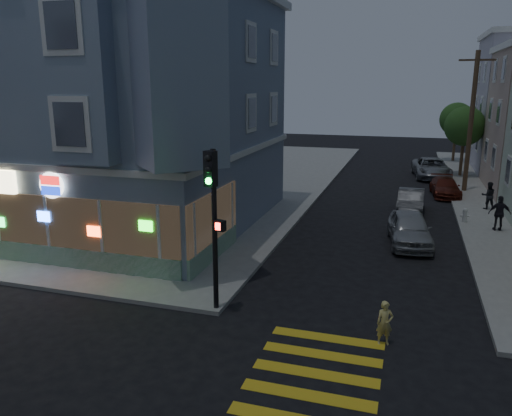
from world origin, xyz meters
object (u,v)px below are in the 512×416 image
at_px(parked_car_b, 411,201).
at_px(utility_pole, 471,120).
at_px(running_child, 385,323).
at_px(street_tree_far, 457,119).
at_px(parked_car_a, 410,229).
at_px(pedestrian_b, 500,213).
at_px(traffic_signal, 213,204).
at_px(pedestrian_a, 488,195).
at_px(parked_car_c, 445,187).
at_px(fire_hydrant, 465,215).
at_px(street_tree_near, 465,126).
at_px(parked_car_d, 431,168).

bearing_deg(parked_car_b, utility_pole, 64.97).
bearing_deg(running_child, parked_car_b, 70.66).
height_order(street_tree_far, parked_car_a, street_tree_far).
height_order(street_tree_far, pedestrian_b, street_tree_far).
xyz_separation_m(parked_car_a, parked_car_b, (0.00, 5.97, -0.09)).
xyz_separation_m(utility_pole, running_child, (-3.95, -22.20, -4.16)).
xyz_separation_m(running_child, traffic_signal, (-5.23, 0.37, 2.95)).
bearing_deg(pedestrian_a, street_tree_far, -97.12).
xyz_separation_m(parked_car_c, traffic_signal, (-7.88, -20.31, 3.00)).
xyz_separation_m(parked_car_b, traffic_signal, (-5.78, -15.11, 2.93)).
height_order(traffic_signal, fire_hydrant, traffic_signal).
distance_m(utility_pole, street_tree_far, 14.03).
height_order(pedestrian_a, parked_car_b, pedestrian_a).
xyz_separation_m(pedestrian_b, parked_car_b, (-4.12, 2.88, -0.35)).
height_order(street_tree_near, running_child, street_tree_near).
relative_size(running_child, fire_hydrant, 1.73).
xyz_separation_m(running_child, fire_hydrant, (3.25, 13.74, -0.10)).
relative_size(parked_car_a, parked_car_d, 0.80).
height_order(parked_car_b, fire_hydrant, parked_car_b).
distance_m(pedestrian_b, parked_car_d, 14.91).
bearing_deg(parked_car_d, pedestrian_b, -85.80).
xyz_separation_m(utility_pole, pedestrian_b, (0.72, -9.60, -3.79)).
bearing_deg(parked_car_d, running_child, -100.37).
bearing_deg(street_tree_far, pedestrian_a, -88.20).
relative_size(pedestrian_b, parked_car_d, 0.31).
relative_size(parked_car_b, parked_car_c, 0.99).
relative_size(street_tree_far, parked_car_b, 1.33).
bearing_deg(parked_car_b, traffic_signal, -109.11).
relative_size(running_child, parked_car_d, 0.23).
xyz_separation_m(street_tree_near, parked_car_a, (-3.60, -18.68, -3.19)).
bearing_deg(running_child, parked_car_a, 69.37).
distance_m(parked_car_d, traffic_signal, 27.98).
height_order(parked_car_c, fire_hydrant, parked_car_c).
bearing_deg(fire_hydrant, street_tree_near, 86.44).
relative_size(pedestrian_b, parked_car_c, 0.42).
bearing_deg(parked_car_b, running_child, -90.23).
xyz_separation_m(running_child, parked_car_c, (2.65, 20.68, -0.05)).
distance_m(utility_pole, fire_hydrant, 9.50).
bearing_deg(parked_car_d, traffic_signal, -111.22).
distance_m(street_tree_far, parked_car_c, 15.94).
xyz_separation_m(parked_car_d, traffic_signal, (-7.21, -26.89, 2.83)).
bearing_deg(pedestrian_a, parked_car_d, -83.61).
height_order(pedestrian_b, fire_hydrant, pedestrian_b).
distance_m(pedestrian_a, traffic_signal, 19.69).
height_order(pedestrian_b, parked_car_c, pedestrian_b).
relative_size(street_tree_far, fire_hydrant, 7.21).
distance_m(utility_pole, traffic_signal, 23.71).
bearing_deg(fire_hydrant, pedestrian_b, -38.58).
height_order(pedestrian_a, traffic_signal, traffic_signal).
distance_m(parked_car_a, parked_car_c, 11.36).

